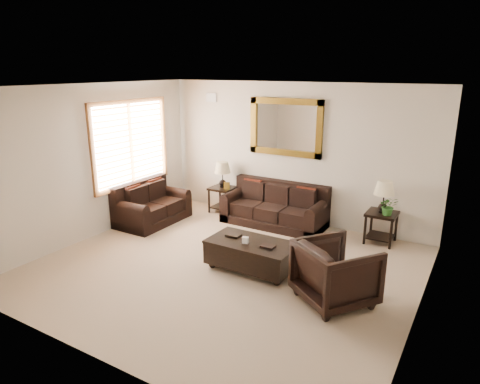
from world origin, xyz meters
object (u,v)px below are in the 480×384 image
Objects in this scene: end_table_left at (223,179)px; end_table_right at (383,203)px; coffee_table at (251,252)px; sofa at (275,209)px; loveseat at (151,207)px; armchair at (336,270)px.

end_table_left is 0.97× the size of end_table_right.
end_table_right is 0.84× the size of coffee_table.
sofa is at bearing -177.13° from end_table_right.
sofa is at bearing -62.26° from loveseat.
loveseat is at bearing -163.39° from end_table_right.
end_table_right is at bearing -54.85° from armchair.
coffee_table is at bearing -73.92° from sofa.
end_table_left is 3.99m from armchair.
armchair reaches higher than sofa.
sofa is at bearing -12.43° from armchair.
end_table_left is at bearing -35.44° from loveseat.
sofa is at bearing -4.78° from end_table_left.
armchair reaches higher than coffee_table.
end_table_right is at bearing 55.71° from coffee_table.
end_table_left is 1.20× the size of armchair.
loveseat is at bearing -152.26° from sofa.
sofa is 2.46m from loveseat.
sofa is 2.03m from coffee_table.
armchair is (1.39, -0.26, 0.17)m from coffee_table.
armchair is (-0.04, -2.32, -0.28)m from end_table_right.
end_table_left is (0.89, 1.25, 0.41)m from loveseat.
coffee_table is (0.56, -1.96, -0.01)m from sofa.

